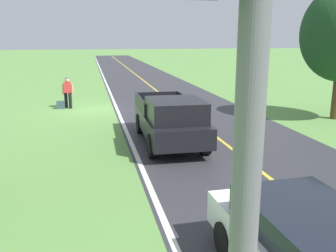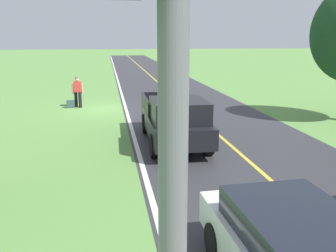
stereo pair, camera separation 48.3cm
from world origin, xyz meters
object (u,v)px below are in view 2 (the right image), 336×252
(suitcase_carried, at_px, (71,104))
(pickup_truck_passing, at_px, (175,119))
(hitchhiker_walking, at_px, (78,90))
(traffic_light_mast, at_px, (144,111))

(suitcase_carried, xyz_separation_m, pickup_truck_passing, (-4.48, 8.11, 0.75))
(pickup_truck_passing, bearing_deg, hitchhiker_walking, -63.70)
(pickup_truck_passing, xyz_separation_m, traffic_light_mast, (2.24, 11.28, 2.59))
(pickup_truck_passing, distance_m, traffic_light_mast, 11.79)
(suitcase_carried, distance_m, pickup_truck_passing, 9.30)
(hitchhiker_walking, height_order, traffic_light_mast, traffic_light_mast)
(hitchhiker_walking, relative_size, pickup_truck_passing, 0.32)
(hitchhiker_walking, xyz_separation_m, pickup_truck_passing, (-4.07, 8.23, -0.01))
(hitchhiker_walking, distance_m, suitcase_carried, 0.87)
(hitchhiker_walking, height_order, suitcase_carried, hitchhiker_walking)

